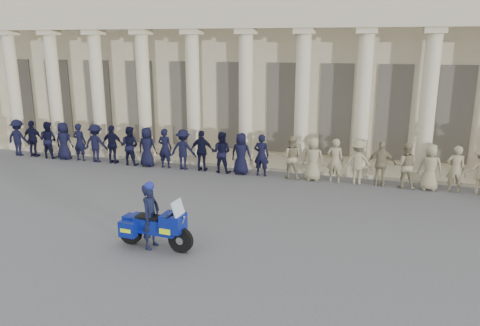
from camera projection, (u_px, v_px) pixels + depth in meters
name	position (u px, v px, depth m)	size (l,w,h in m)	color
ground	(212.00, 233.00, 14.44)	(90.00, 90.00, 0.00)	#4D4D50
building	(300.00, 63.00, 26.93)	(40.00, 12.50, 9.00)	#C1B390
officer_rank	(212.00, 152.00, 21.05)	(22.90, 0.71, 1.86)	black
motorcycle	(155.00, 226.00, 13.25)	(2.38, 0.99, 1.53)	black
rider	(151.00, 215.00, 13.21)	(0.49, 0.71, 1.97)	black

